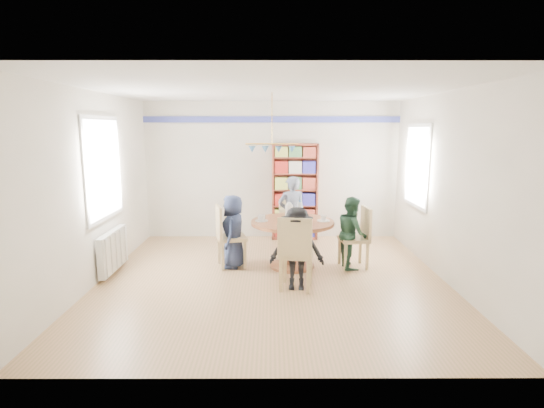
{
  "coord_description": "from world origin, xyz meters",
  "views": [
    {
      "loc": [
        -0.02,
        -5.92,
        2.19
      ],
      "look_at": [
        0.0,
        0.4,
        1.05
      ],
      "focal_mm": 28.0,
      "sensor_mm": 36.0,
      "label": 1
    }
  ],
  "objects_px": {
    "chair_right": "(359,234)",
    "bookshelf": "(295,193)",
    "chair_left": "(226,233)",
    "radiator": "(113,250)",
    "chair_near": "(296,250)",
    "dining_table": "(292,233)",
    "chair_far": "(291,222)",
    "person_far": "(292,214)",
    "person_left": "(233,231)",
    "person_near": "(297,249)",
    "person_right": "(352,232)"
  },
  "relations": [
    {
      "from": "chair_left",
      "to": "person_near",
      "type": "xyz_separation_m",
      "value": [
        1.06,
        -0.97,
        0.03
      ]
    },
    {
      "from": "dining_table",
      "to": "chair_near",
      "type": "relative_size",
      "value": 1.26
    },
    {
      "from": "chair_left",
      "to": "person_far",
      "type": "relative_size",
      "value": 0.73
    },
    {
      "from": "person_far",
      "to": "bookshelf",
      "type": "distance_m",
      "value": 0.93
    },
    {
      "from": "chair_left",
      "to": "person_right",
      "type": "bearing_deg",
      "value": -1.49
    },
    {
      "from": "dining_table",
      "to": "person_near",
      "type": "xyz_separation_m",
      "value": [
        0.01,
        -0.95,
        0.01
      ]
    },
    {
      "from": "dining_table",
      "to": "chair_left",
      "type": "relative_size",
      "value": 1.32
    },
    {
      "from": "chair_right",
      "to": "chair_far",
      "type": "height_order",
      "value": "chair_right"
    },
    {
      "from": "chair_far",
      "to": "chair_right",
      "type": "bearing_deg",
      "value": -45.39
    },
    {
      "from": "radiator",
      "to": "person_left",
      "type": "xyz_separation_m",
      "value": [
        1.8,
        0.27,
        0.23
      ]
    },
    {
      "from": "person_left",
      "to": "person_near",
      "type": "xyz_separation_m",
      "value": [
        0.95,
        -0.95,
        -0.01
      ]
    },
    {
      "from": "chair_right",
      "to": "person_left",
      "type": "relative_size",
      "value": 0.83
    },
    {
      "from": "person_right",
      "to": "person_far",
      "type": "height_order",
      "value": "person_far"
    },
    {
      "from": "chair_left",
      "to": "person_near",
      "type": "height_order",
      "value": "person_near"
    },
    {
      "from": "dining_table",
      "to": "chair_far",
      "type": "xyz_separation_m",
      "value": [
        0.02,
        1.04,
        -0.06
      ]
    },
    {
      "from": "dining_table",
      "to": "bookshelf",
      "type": "bearing_deg",
      "value": 85.7
    },
    {
      "from": "chair_far",
      "to": "chair_near",
      "type": "relative_size",
      "value": 0.88
    },
    {
      "from": "chair_left",
      "to": "person_near",
      "type": "distance_m",
      "value": 1.44
    },
    {
      "from": "person_far",
      "to": "chair_near",
      "type": "bearing_deg",
      "value": 77.08
    },
    {
      "from": "radiator",
      "to": "dining_table",
      "type": "relative_size",
      "value": 0.77
    },
    {
      "from": "dining_table",
      "to": "chair_near",
      "type": "height_order",
      "value": "chair_near"
    },
    {
      "from": "chair_left",
      "to": "chair_far",
      "type": "distance_m",
      "value": 1.47
    },
    {
      "from": "person_far",
      "to": "person_near",
      "type": "bearing_deg",
      "value": 77.65
    },
    {
      "from": "person_right",
      "to": "person_near",
      "type": "bearing_deg",
      "value": 131.6
    },
    {
      "from": "dining_table",
      "to": "person_left",
      "type": "relative_size",
      "value": 1.12
    },
    {
      "from": "radiator",
      "to": "chair_right",
      "type": "height_order",
      "value": "chair_right"
    },
    {
      "from": "person_left",
      "to": "person_far",
      "type": "xyz_separation_m",
      "value": [
        0.96,
        0.88,
        0.1
      ]
    },
    {
      "from": "person_far",
      "to": "person_near",
      "type": "distance_m",
      "value": 1.83
    },
    {
      "from": "chair_left",
      "to": "chair_right",
      "type": "distance_m",
      "value": 2.09
    },
    {
      "from": "chair_near",
      "to": "bookshelf",
      "type": "distance_m",
      "value": 2.79
    },
    {
      "from": "dining_table",
      "to": "person_left",
      "type": "bearing_deg",
      "value": 179.55
    },
    {
      "from": "chair_near",
      "to": "person_near",
      "type": "bearing_deg",
      "value": 65.02
    },
    {
      "from": "radiator",
      "to": "person_near",
      "type": "relative_size",
      "value": 0.88
    },
    {
      "from": "dining_table",
      "to": "person_right",
      "type": "relative_size",
      "value": 1.14
    },
    {
      "from": "radiator",
      "to": "chair_near",
      "type": "distance_m",
      "value": 2.83
    },
    {
      "from": "radiator",
      "to": "person_right",
      "type": "xyz_separation_m",
      "value": [
        3.67,
        0.24,
        0.22
      ]
    },
    {
      "from": "radiator",
      "to": "chair_right",
      "type": "relative_size",
      "value": 1.04
    },
    {
      "from": "chair_far",
      "to": "person_far",
      "type": "xyz_separation_m",
      "value": [
        0.01,
        -0.16,
        0.18
      ]
    },
    {
      "from": "chair_far",
      "to": "bookshelf",
      "type": "xyz_separation_m",
      "value": [
        0.11,
        0.73,
        0.43
      ]
    },
    {
      "from": "radiator",
      "to": "chair_far",
      "type": "bearing_deg",
      "value": 25.37
    },
    {
      "from": "dining_table",
      "to": "person_left",
      "type": "height_order",
      "value": "person_left"
    },
    {
      "from": "dining_table",
      "to": "person_far",
      "type": "relative_size",
      "value": 0.96
    },
    {
      "from": "chair_near",
      "to": "bookshelf",
      "type": "height_order",
      "value": "bookshelf"
    },
    {
      "from": "radiator",
      "to": "person_left",
      "type": "distance_m",
      "value": 1.84
    },
    {
      "from": "dining_table",
      "to": "person_near",
      "type": "height_order",
      "value": "person_near"
    },
    {
      "from": "chair_far",
      "to": "person_far",
      "type": "bearing_deg",
      "value": -86.99
    },
    {
      "from": "dining_table",
      "to": "person_far",
      "type": "height_order",
      "value": "person_far"
    },
    {
      "from": "dining_table",
      "to": "bookshelf",
      "type": "relative_size",
      "value": 0.69
    },
    {
      "from": "chair_right",
      "to": "bookshelf",
      "type": "distance_m",
      "value": 2.03
    },
    {
      "from": "person_left",
      "to": "radiator",
      "type": "bearing_deg",
      "value": -77.89
    }
  ]
}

